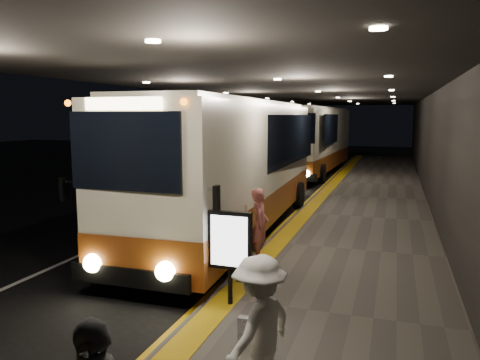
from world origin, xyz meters
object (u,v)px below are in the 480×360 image
Objects in this scene: passenger_waiting_white at (259,328)px; info_sign at (230,242)px; coach_second at (313,143)px; passenger_boarding at (260,225)px; bag_polka at (248,328)px; coach_main at (236,171)px; stanchion_post at (237,253)px.

passenger_waiting_white reaches higher than info_sign.
coach_second reaches higher than passenger_boarding.
passenger_waiting_white is at bearing -79.73° from coach_second.
coach_second is 22.08m from bag_polka.
coach_main is 14.92m from coach_second.
coach_second is at bearing -152.73° from passenger_waiting_white.
passenger_waiting_white is at bearing -175.42° from passenger_boarding.
bag_polka is at bearing -71.57° from coach_main.
bag_polka is (2.57, -6.94, -1.53)m from coach_main.
coach_second is 18.17m from passenger_boarding.
coach_main is 7.55m from bag_polka.
passenger_boarding is at bearing 95.68° from info_sign.
bag_polka is 0.29× the size of stanchion_post.
passenger_waiting_white reaches higher than passenger_boarding.
coach_main is 6.09m from info_sign.
info_sign is (1.87, -5.77, -0.55)m from coach_main.
passenger_waiting_white reaches higher than stanchion_post.
passenger_boarding reaches higher than bag_polka.
info_sign is 1.29m from stanchion_post.
passenger_waiting_white is 1.04× the size of info_sign.
info_sign is at bearing -77.61° from stanchion_post.
coach_second is 7.33× the size of info_sign.
passenger_boarding is 2.66m from info_sign.
passenger_waiting_white is at bearing -67.30° from bag_polka.
info_sign is at bearing 120.87° from bag_polka.
passenger_boarding reaches higher than info_sign.
coach_second is at bearing 88.71° from coach_main.
coach_second is 10.37× the size of stanchion_post.
passenger_waiting_white is 3.99m from stanchion_post.
stanchion_post is at bearing 112.36° from bag_polka.
coach_second reaches higher than info_sign.
passenger_waiting_white reaches higher than bag_polka.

